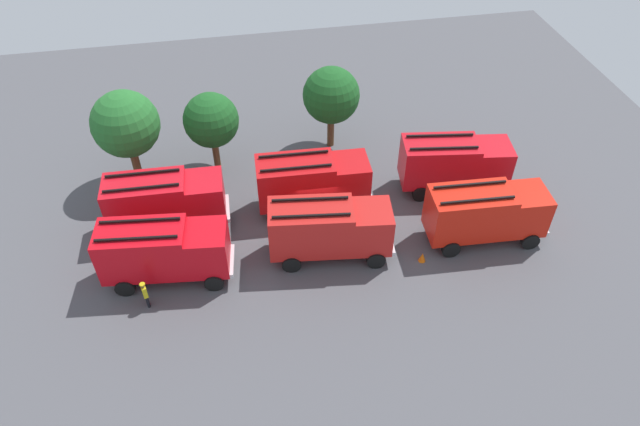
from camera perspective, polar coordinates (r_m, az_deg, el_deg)
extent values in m
plane|color=#4C4C51|center=(36.21, 0.00, -1.63)|extent=(55.75, 55.75, 0.00)
cube|color=red|center=(32.76, -10.93, -3.41)|extent=(2.46, 2.73, 2.60)
cube|color=#8C9EAD|center=(32.41, -9.16, -2.94)|extent=(0.32, 2.12, 1.46)
cube|color=red|center=(33.31, -16.94, -3.48)|extent=(5.05, 3.02, 2.90)
cube|color=black|center=(32.73, -17.31, -0.70)|extent=(4.31, 0.60, 0.12)
cube|color=black|center=(31.77, -17.67, -2.40)|extent=(4.31, 0.60, 0.12)
cube|color=silver|center=(33.45, -8.63, -4.68)|extent=(0.46, 2.38, 0.28)
cylinder|color=black|center=(34.67, -10.14, -3.74)|extent=(1.13, 0.47, 1.10)
cylinder|color=black|center=(33.06, -10.37, -6.75)|extent=(1.13, 0.47, 1.10)
cylinder|color=black|center=(35.60, -18.00, -4.06)|extent=(1.13, 0.47, 1.10)
cylinder|color=black|center=(34.04, -18.63, -6.99)|extent=(1.13, 0.47, 1.10)
cube|color=red|center=(33.50, 5.10, -1.36)|extent=(2.49, 2.75, 2.60)
cube|color=#8C9EAD|center=(33.44, 6.91, -0.89)|extent=(0.34, 2.12, 1.46)
cube|color=red|center=(33.11, -0.90, -1.44)|extent=(5.07, 3.08, 2.90)
cube|color=black|center=(32.55, -0.99, 1.38)|extent=(4.30, 0.66, 0.12)
cube|color=black|center=(31.53, -0.86, -0.26)|extent=(4.30, 0.66, 0.12)
cube|color=silver|center=(34.48, 6.96, -2.64)|extent=(0.49, 2.38, 0.28)
cylinder|color=black|center=(35.45, 5.02, -1.79)|extent=(1.14, 0.48, 1.10)
cylinder|color=black|center=(33.81, 5.54, -4.64)|extent=(1.14, 0.48, 1.10)
cylinder|color=black|center=(35.14, -2.92, -2.15)|extent=(1.14, 0.48, 1.10)
cylinder|color=black|center=(33.48, -2.82, -5.05)|extent=(1.14, 0.48, 1.10)
cube|color=red|center=(36.58, 19.54, 0.38)|extent=(2.33, 2.61, 2.60)
cube|color=#8C9EAD|center=(36.85, 21.13, 0.88)|extent=(0.19, 2.13, 1.46)
cube|color=red|center=(35.14, 14.45, 0.05)|extent=(4.93, 2.75, 2.90)
cube|color=black|center=(34.61, 14.54, 2.73)|extent=(4.32, 0.35, 0.12)
cube|color=black|center=(33.66, 15.27, 1.23)|extent=(4.32, 0.35, 0.12)
cube|color=silver|center=(37.84, 20.79, -0.75)|extent=(0.33, 2.38, 0.28)
cylinder|color=black|center=(38.43, 18.63, -0.11)|extent=(1.12, 0.41, 1.10)
cylinder|color=black|center=(36.93, 19.97, -2.62)|extent=(1.12, 0.41, 1.10)
cylinder|color=black|center=(36.70, 11.67, -0.81)|extent=(1.12, 0.41, 1.10)
cylinder|color=black|center=(35.12, 12.76, -3.48)|extent=(1.12, 0.41, 1.10)
cube|color=red|center=(36.01, -11.14, 1.62)|extent=(2.27, 2.56, 2.60)
cube|color=#8C9EAD|center=(35.74, -9.54, 2.17)|extent=(0.14, 2.13, 1.46)
cube|color=red|center=(36.34, -16.65, 1.18)|extent=(4.87, 2.64, 2.90)
cube|color=black|center=(35.90, -17.08, 3.78)|extent=(4.32, 0.25, 0.12)
cube|color=black|center=(34.83, -17.22, 2.37)|extent=(4.32, 0.25, 0.12)
cube|color=silver|center=(36.69, -9.05, 0.47)|extent=(0.27, 2.38, 0.28)
cylinder|color=black|center=(37.91, -10.56, 1.06)|extent=(1.11, 0.38, 1.10)
cylinder|color=black|center=(36.13, -10.48, -1.44)|extent=(1.11, 0.38, 1.10)
cylinder|color=black|center=(38.54, -17.81, 0.26)|extent=(1.11, 0.38, 1.10)
cylinder|color=black|center=(36.79, -18.07, -2.23)|extent=(1.11, 0.38, 1.10)
cube|color=red|center=(36.77, 3.01, 3.51)|extent=(2.30, 2.59, 2.60)
cube|color=#8C9EAD|center=(36.76, 4.64, 4.03)|extent=(0.17, 2.13, 1.46)
cube|color=red|center=(36.26, -2.43, 3.18)|extent=(4.90, 2.70, 2.90)
cube|color=black|center=(35.83, -2.63, 5.81)|extent=(4.32, 0.30, 0.12)
cube|color=black|center=(34.74, -2.37, 4.46)|extent=(4.32, 0.30, 0.12)
cube|color=silver|center=(37.72, 4.74, 2.31)|extent=(0.30, 2.38, 0.28)
cylinder|color=black|center=(38.69, 2.90, 2.87)|extent=(1.11, 0.40, 1.10)
cylinder|color=black|center=(36.92, 3.57, 0.50)|extent=(1.11, 0.40, 1.10)
cylinder|color=black|center=(38.21, -4.35, 2.18)|extent=(1.11, 0.40, 1.10)
cylinder|color=black|center=(36.42, -4.01, -0.25)|extent=(1.11, 0.40, 1.10)
cube|color=red|center=(39.62, 16.50, 4.87)|extent=(2.53, 2.79, 2.60)
cube|color=#8C9EAD|center=(39.79, 18.02, 5.23)|extent=(0.38, 2.12, 1.46)
cube|color=red|center=(38.56, 11.58, 5.01)|extent=(5.10, 3.15, 2.90)
cube|color=black|center=(38.19, 11.71, 7.50)|extent=(4.29, 0.73, 0.12)
cube|color=black|center=(37.11, 12.12, 6.27)|extent=(4.29, 0.73, 0.12)
cube|color=silver|center=(40.70, 17.79, 3.60)|extent=(0.53, 2.38, 0.28)
cylinder|color=black|center=(41.50, 15.93, 4.21)|extent=(1.14, 0.50, 1.10)
cylinder|color=black|center=(39.75, 16.78, 2.05)|extent=(1.14, 0.50, 1.10)
cylinder|color=black|center=(40.26, 9.26, 4.12)|extent=(1.14, 0.50, 1.10)
cylinder|color=black|center=(38.45, 9.85, 1.88)|extent=(1.14, 0.50, 1.10)
cylinder|color=black|center=(33.18, -16.58, -8.38)|extent=(0.16, 0.16, 0.84)
cylinder|color=black|center=(33.32, -16.67, -8.12)|extent=(0.16, 0.16, 0.84)
cube|color=gold|center=(32.67, -16.89, -7.39)|extent=(0.34, 0.47, 0.73)
sphere|color=brown|center=(32.32, -17.06, -6.84)|extent=(0.24, 0.24, 0.24)
cylinder|color=gold|center=(32.25, -17.10, -6.73)|extent=(0.30, 0.30, 0.07)
cylinder|color=black|center=(39.87, -0.68, 3.99)|extent=(0.16, 0.16, 0.74)
cylinder|color=black|center=(40.03, -0.75, 4.17)|extent=(0.16, 0.16, 0.74)
cube|color=gold|center=(39.52, -0.73, 4.86)|extent=(0.25, 0.43, 0.64)
sphere|color=brown|center=(39.26, -0.73, 5.35)|extent=(0.21, 0.21, 0.21)
cylinder|color=gold|center=(39.21, -0.73, 5.45)|extent=(0.26, 0.26, 0.06)
cylinder|color=brown|center=(40.94, -17.63, 4.63)|extent=(0.54, 0.54, 2.71)
sphere|color=#236628|center=(39.16, -18.60, 8.31)|extent=(4.34, 4.34, 4.34)
cylinder|color=brown|center=(40.94, -10.19, 5.80)|extent=(0.46, 0.46, 2.31)
sphere|color=#19511E|center=(39.39, -10.67, 8.96)|extent=(3.69, 3.69, 3.69)
cylinder|color=brown|center=(42.39, 1.06, 8.12)|extent=(0.50, 0.50, 2.48)
sphere|color=#19511E|center=(40.80, 1.11, 11.51)|extent=(3.97, 3.97, 3.97)
cone|color=#F2600C|center=(35.67, -3.48, -1.87)|extent=(0.44, 0.44, 0.63)
cone|color=#F2600C|center=(34.67, 10.03, -4.30)|extent=(0.43, 0.43, 0.61)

